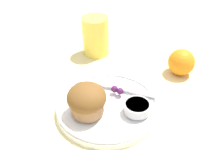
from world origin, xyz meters
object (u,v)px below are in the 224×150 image
(muffin, at_px, (88,101))
(juice_glass, at_px, (96,36))
(butter_knife, at_px, (125,89))
(orange_fruit, at_px, (181,62))

(muffin, height_order, juice_glass, juice_glass)
(butter_knife, bearing_deg, orange_fruit, 52.51)
(juice_glass, bearing_deg, orange_fruit, 7.65)
(butter_knife, xyz_separation_m, orange_fruit, (0.07, 0.16, 0.01))
(juice_glass, bearing_deg, butter_knife, -35.80)
(juice_glass, bearing_deg, muffin, -57.13)
(orange_fruit, bearing_deg, juice_glass, -172.35)
(muffin, relative_size, orange_fruit, 1.16)
(butter_knife, bearing_deg, muffin, -116.52)
(butter_knife, relative_size, juice_glass, 1.46)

